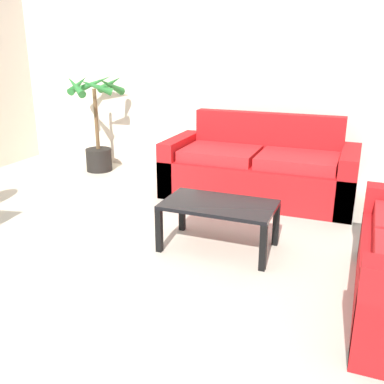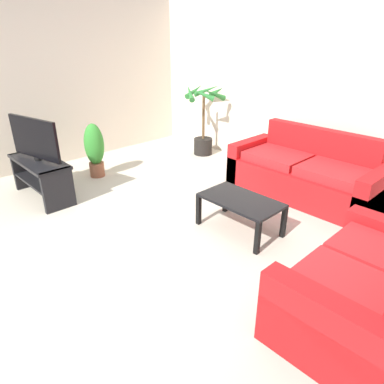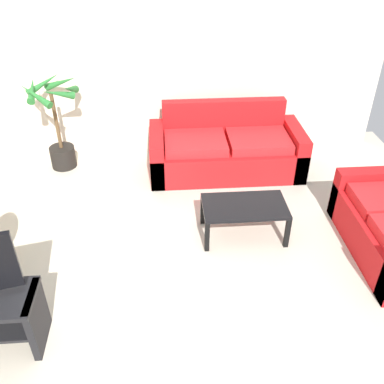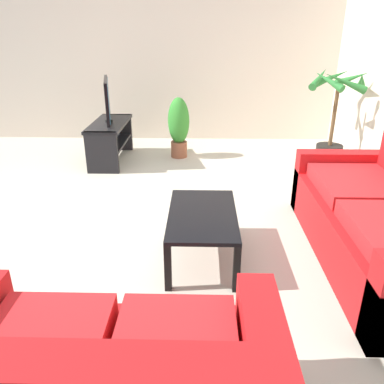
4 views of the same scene
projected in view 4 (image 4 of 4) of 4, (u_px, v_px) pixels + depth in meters
ground_plane at (116, 217)px, 3.84m from camera, size 6.60×6.60×0.00m
wall_left at (149, 54)px, 6.06m from camera, size 0.06×6.00×2.70m
couch_main at (384, 226)px, 3.03m from camera, size 2.07×0.90×0.90m
tv_stand at (110, 136)px, 5.34m from camera, size 1.10×0.45×0.55m
tv at (107, 100)px, 5.15m from camera, size 0.94×0.25×0.57m
coffee_table at (202, 219)px, 3.04m from camera, size 0.92×0.53×0.40m
potted_palm at (333, 123)px, 5.00m from camera, size 0.73×0.77×1.29m
potted_plant_small at (179, 126)px, 5.46m from camera, size 0.30×0.30×0.86m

